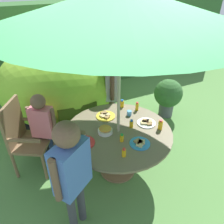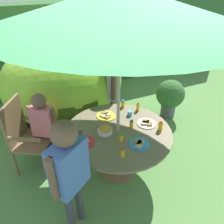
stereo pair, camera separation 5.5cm
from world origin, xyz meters
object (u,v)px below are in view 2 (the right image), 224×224
Objects in this scene: juice_bottle_center_front at (123,153)px; juice_bottle_mid_left at (131,124)px; wooden_chair at (25,133)px; plate_back_edge at (139,144)px; juice_bottle_front_edge at (161,125)px; juice_bottle_mid_right at (121,138)px; dome_tent at (63,82)px; child_in_blue_shirt at (69,167)px; patio_umbrella at (120,5)px; plate_far_right at (83,142)px; juice_bottle_near_left at (138,107)px; juice_bottle_center_back at (123,104)px; cup_near at (130,113)px; plate_near_right at (147,123)px; plate_far_left at (106,116)px; potted_plant at (170,96)px; garden_table at (118,139)px; child_in_grey_shirt at (113,82)px; child_in_pink_shirt at (43,121)px; snack_bowl at (105,130)px.

juice_bottle_center_front is 0.97× the size of juice_bottle_mid_left.
wooden_chair is 1.52m from plate_back_edge.
wooden_chair reaches higher than juice_bottle_front_edge.
juice_bottle_mid_right is at bearing 67.48° from juice_bottle_center_front.
child_in_blue_shirt is (-0.46, -2.14, 0.16)m from dome_tent.
plate_back_edge is (0.11, -0.32, -1.41)m from patio_umbrella.
juice_bottle_near_left is (0.93, 0.35, 0.05)m from plate_far_right.
child_in_blue_shirt reaches higher than juice_bottle_center_back.
cup_near is (0.11, 0.25, -0.02)m from juice_bottle_mid_left.
plate_near_right is 0.43m from plate_back_edge.
potted_plant is at bearing 18.25° from plate_far_left.
plate_back_edge is (-0.29, -0.31, -0.00)m from plate_near_right.
garden_table is 0.98× the size of child_in_grey_shirt.
garden_table is 5.53× the size of plate_near_right.
child_in_blue_shirt reaches higher than juice_bottle_front_edge.
plate_far_right is (-0.46, -0.03, -1.41)m from patio_umbrella.
dome_tent is 19.99× the size of juice_bottle_center_front.
child_in_pink_shirt is at bearing -51.25° from child_in_grey_shirt.
cup_near is at bearing 40.14° from garden_table.
child_in_blue_shirt is 1.26m from plate_near_right.
child_in_pink_shirt is 8.37× the size of juice_bottle_front_edge.
child_in_grey_shirt is at bearing 99.04° from juice_bottle_near_left.
cup_near is at bearing 113.71° from juice_bottle_front_edge.
potted_plant is at bearing 33.49° from juice_bottle_mid_left.
juice_bottle_center_back is at bearing 57.35° from patio_umbrella.
cup_near is at bearing -152.90° from potted_plant.
juice_bottle_center_back is at bearing 57.35° from garden_table.
patio_umbrella is 1.52m from child_in_blue_shirt.
wooden_chair is 1.77m from juice_bottle_front_edge.
plate_back_edge is 0.74m from juice_bottle_near_left.
dome_tent is (0.79, 1.02, 0.16)m from wooden_chair.
child_in_blue_shirt is at bearing -145.45° from patio_umbrella.
plate_near_right is 0.87m from plate_far_right.
garden_table is at bearing 75.10° from juice_bottle_mid_right.
snack_bowl is at bearing -8.77° from child_in_grey_shirt.
juice_bottle_mid_right is at bearing -98.37° from wooden_chair.
plate_far_left is (-0.37, -0.59, -0.18)m from child_in_grey_shirt.
dome_tent is at bearing 43.39° from child_in_blue_shirt.
juice_bottle_center_back is 1.73× the size of cup_near.
plate_far_right is (-0.18, -1.66, -0.02)m from dome_tent.
plate_far_right is (-0.87, -0.01, -0.00)m from plate_near_right.
child_in_pink_shirt is (0.25, -0.04, 0.15)m from wooden_chair.
child_in_pink_shirt is 10.71× the size of juice_bottle_mid_right.
garden_table is 1.31× the size of wooden_chair.
cup_near is (-1.18, -0.60, 0.29)m from potted_plant.
child_in_grey_shirt is 1.16m from juice_bottle_front_edge.
child_in_blue_shirt is at bearing -133.67° from wooden_chair.
juice_bottle_center_back reaches higher than plate_far_left.
garden_table is 12.52× the size of juice_bottle_center_front.
garden_table is 5.26× the size of plate_far_right.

